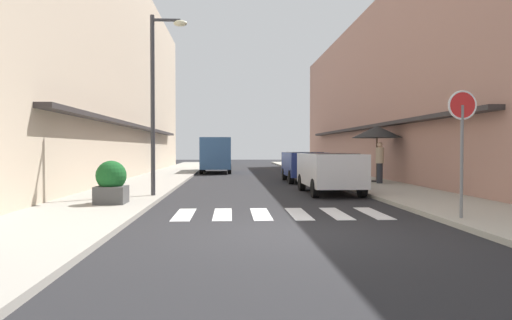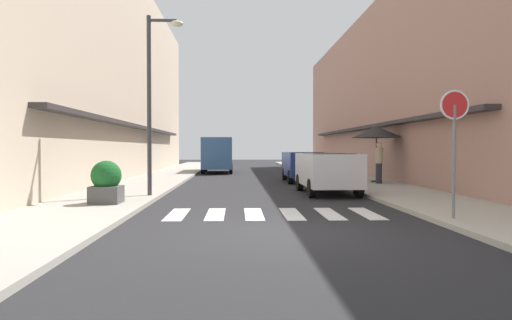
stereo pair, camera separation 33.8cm
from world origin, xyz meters
The scene contains 14 objects.
ground_plane centered at (0.00, 15.91, 0.00)m, with size 87.53×87.53×0.00m, color #232326.
sidewalk_left centered at (-4.93, 15.91, 0.06)m, with size 3.03×55.70×0.12m, color #9E998E.
sidewalk_right centered at (4.93, 15.91, 0.06)m, with size 3.03×55.70×0.12m, color #ADA899.
building_row_left centered at (-8.94, 16.90, 5.77)m, with size 5.50×37.81×11.55m.
building_row_right centered at (8.94, 16.90, 4.76)m, with size 5.50×37.81×9.52m.
crosswalk centered at (0.00, 2.61, 0.01)m, with size 5.20×2.20×0.01m.
parked_car_near centered at (2.36, 7.70, 0.92)m, with size 1.84×4.15×1.47m.
parked_car_mid centered at (2.36, 13.69, 0.92)m, with size 1.83×4.10×1.47m.
delivery_van centered at (-2.21, 22.71, 1.41)m, with size 2.07×5.43×2.37m.
round_street_sign centered at (3.82, 0.96, 2.26)m, with size 0.65×0.07×2.79m.
street_lamp centered at (-3.57, 6.33, 3.64)m, with size 1.19×0.28×5.83m.
cafe_umbrella centered at (5.45, 11.98, 2.39)m, with size 2.28×2.28×2.56m.
planter_corner centered at (-4.53, 4.11, 0.70)m, with size 0.83×0.83×1.19m.
pedestrian_walking_near centered at (5.30, 11.10, 1.08)m, with size 0.34×0.34×1.81m.
Camera 2 is at (-0.89, -8.99, 1.64)m, focal length 32.75 mm.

